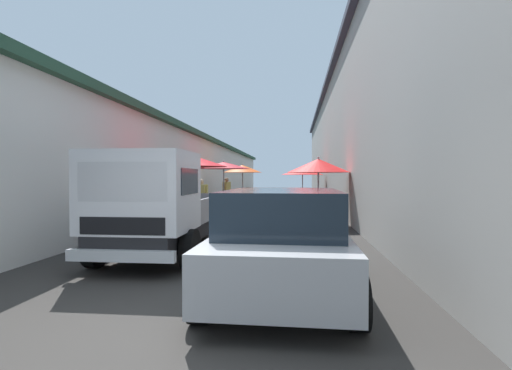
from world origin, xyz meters
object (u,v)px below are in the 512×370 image
delivery_truck (156,207)px  vendor_by_crates (201,197)px  fruit_stall_near_left (242,174)px  fruit_stall_mid_lane (302,176)px  fruit_stall_near_right (224,172)px  vendor_in_shade (227,191)px  plastic_stool (294,208)px  fruit_stall_far_left (184,168)px  fruit_stall_far_right (319,174)px  hatchback_car (283,240)px

delivery_truck → vendor_by_crates: (6.93, 0.87, -0.14)m
fruit_stall_near_left → fruit_stall_mid_lane: bearing=-55.4°
fruit_stall_near_right → vendor_in_shade: bearing=5.6°
fruit_stall_near_left → vendor_in_shade: size_ratio=1.49×
vendor_in_shade → plastic_stool: vendor_in_shade is taller
fruit_stall_far_left → delivery_truck: (-3.74, -0.56, -0.86)m
fruit_stall_far_right → fruit_stall_near_right: (4.69, 4.22, 0.17)m
hatchback_car → vendor_in_shade: bearing=13.7°
fruit_stall_mid_lane → delivery_truck: bearing=169.1°
fruit_stall_far_right → fruit_stall_near_left: 8.72m
fruit_stall_far_right → delivery_truck: (-5.96, 3.50, -0.69)m
vendor_by_crates → hatchback_car: bearing=-158.5°
fruit_stall_near_left → delivery_truck: bearing=-178.9°
fruit_stall_far_left → fruit_stall_near_left: fruit_stall_far_left is taller
fruit_stall_near_right → vendor_by_crates: (-3.72, 0.15, -1.00)m
delivery_truck → plastic_stool: 9.19m
delivery_truck → vendor_in_shade: delivery_truck is taller
vendor_in_shade → fruit_stall_far_right: bearing=-145.4°
hatchback_car → vendor_by_crates: size_ratio=2.50×
fruit_stall_far_left → vendor_by_crates: (3.19, 0.31, -1.00)m
fruit_stall_near_left → delivery_truck: fruit_stall_near_left is taller
fruit_stall_near_right → vendor_in_shade: size_ratio=1.56×
fruit_stall_far_right → delivery_truck: 6.94m
fruit_stall_near_right → fruit_stall_near_left: bearing=-8.1°
fruit_stall_near_right → vendor_by_crates: size_ratio=1.61×
hatchback_car → delivery_truck: (1.74, 2.54, 0.30)m
fruit_stall_mid_lane → vendor_in_shade: bearing=133.8°
fruit_stall_far_left → delivery_truck: fruit_stall_far_left is taller
fruit_stall_near_right → hatchback_car: size_ratio=0.64×
fruit_stall_near_right → plastic_stool: 4.17m
fruit_stall_far_right → fruit_stall_near_right: 6.31m
vendor_in_shade → fruit_stall_near_right: bearing=-174.4°
fruit_stall_far_right → hatchback_car: size_ratio=0.59×
fruit_stall_near_left → plastic_stool: size_ratio=5.54×
fruit_stall_near_left → vendor_by_crates: size_ratio=1.53×
vendor_by_crates → plastic_stool: vendor_by_crates is taller
fruit_stall_near_left → fruit_stall_mid_lane: (2.34, -3.39, -0.10)m
fruit_stall_far_right → vendor_by_crates: bearing=77.5°
fruit_stall_mid_lane → delivery_truck: size_ratio=0.53×
fruit_stall_near_right → vendor_by_crates: 3.86m
fruit_stall_far_left → fruit_stall_near_left: bearing=-1.7°
fruit_stall_far_left → fruit_stall_mid_lane: 12.95m
fruit_stall_far_right → fruit_stall_mid_lane: fruit_stall_far_right is taller
fruit_stall_far_left → hatchback_car: size_ratio=0.66×
fruit_stall_mid_lane → vendor_by_crates: 10.09m
vendor_by_crates → vendor_in_shade: vendor_in_shade is taller
hatchback_car → plastic_stool: bearing=-0.6°
delivery_truck → vendor_by_crates: 6.98m
hatchback_car → vendor_by_crates: bearing=21.5°
fruit_stall_far_right → fruit_stall_far_left: fruit_stall_far_left is taller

